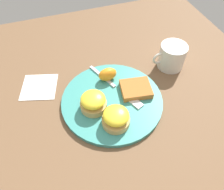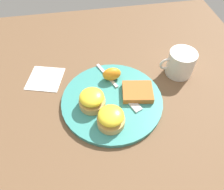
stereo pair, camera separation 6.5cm
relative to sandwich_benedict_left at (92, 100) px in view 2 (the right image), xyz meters
The scene contains 9 objects.
ground_plane 0.07m from the sandwich_benedict_left, 169.10° to the right, with size 1.10×1.10×0.00m, color brown.
plate 0.07m from the sandwich_benedict_left, 169.10° to the right, with size 0.31×0.31×0.01m, color teal.
sandwich_benedict_left is the anchor object (origin of this frame).
sandwich_benedict_right 0.08m from the sandwich_benedict_left, 121.14° to the left, with size 0.08×0.08×0.05m.
hashbrown_patty 0.14m from the sandwich_benedict_left, behind, with size 0.09×0.08×0.02m, color #B3642A.
orange_wedge 0.12m from the sandwich_benedict_left, 127.91° to the right, with size 0.06×0.04×0.04m, color orange.
fork 0.11m from the sandwich_benedict_left, 153.72° to the right, with size 0.11×0.22×0.00m.
cup 0.32m from the sandwich_benedict_left, 161.97° to the right, with size 0.12×0.09×0.09m.
napkin 0.21m from the sandwich_benedict_left, 45.42° to the right, with size 0.11×0.11×0.00m, color white.
Camera 2 is at (0.07, 0.40, 0.54)m, focal length 35.00 mm.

